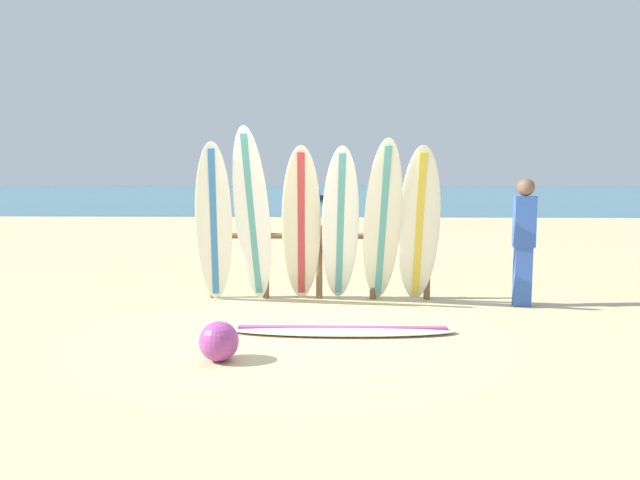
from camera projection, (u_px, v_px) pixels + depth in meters
name	position (u px, v px, depth m)	size (l,w,h in m)	color
ground_plane	(307.00, 330.00, 6.61)	(120.00, 120.00, 0.00)	#CCB784
ocean_water	(338.00, 191.00, 64.22)	(120.00, 80.00, 0.01)	teal
surfboard_rack	(319.00, 254.00, 8.24)	(3.14, 0.09, 1.04)	brown
surfboard_leaning_far_left	(214.00, 224.00, 7.84)	(0.60, 0.80, 2.18)	white
surfboard_leaning_left	(252.00, 217.00, 7.80)	(0.55, 0.91, 2.37)	white
surfboard_leaning_center_left	(301.00, 225.00, 7.93)	(0.58, 0.75, 2.14)	beige
surfboard_leaning_center	(340.00, 226.00, 7.85)	(0.55, 0.98, 2.13)	white
surfboard_leaning_center_right	(383.00, 223.00, 7.75)	(0.56, 1.02, 2.22)	silver
surfboard_leaning_right	(419.00, 226.00, 7.83)	(0.56, 0.70, 2.14)	silver
surfboard_lying_on_sand	(342.00, 330.00, 6.48)	(2.52, 0.54, 0.08)	white
beachgoer_standing	(524.00, 236.00, 7.73)	(0.29, 0.23, 1.70)	#3359B2
small_boat_offshore	(313.00, 196.00, 41.73)	(2.08, 2.36, 0.71)	#333842
beach_ball	(219.00, 341.00, 5.49)	(0.38, 0.38, 0.38)	#A53F8C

